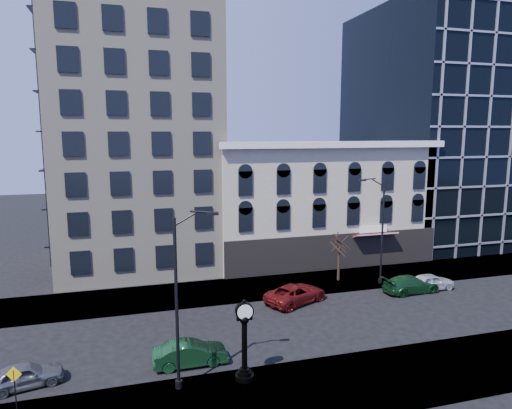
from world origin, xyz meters
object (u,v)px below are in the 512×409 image
object	(u,v)px
street_clock	(244,344)
warning_sign	(14,381)
car_near_b	(190,353)
car_near_a	(25,375)
street_lamp_near	(189,253)

from	to	relation	value
street_clock	warning_sign	xyz separation A→B (m)	(-11.19, 0.11, -0.43)
warning_sign	car_near_b	distance (m)	9.01
warning_sign	car_near_b	xyz separation A→B (m)	(8.61, 2.46, -1.03)
street_clock	car_near_b	size ratio (longest dim) A/B	1.06
street_clock	car_near_a	size ratio (longest dim) A/B	1.18
street_lamp_near	car_near_b	xyz separation A→B (m)	(0.25, 2.55, -6.64)
warning_sign	car_near_b	bearing A→B (deg)	33.04
car_near_a	car_near_b	xyz separation A→B (m)	(8.72, -0.08, 0.05)
car_near_b	street_clock	bearing A→B (deg)	-135.34
street_clock	street_lamp_near	bearing A→B (deg)	-177.99
street_clock	warning_sign	size ratio (longest dim) A/B	1.93
street_lamp_near	car_near_a	bearing A→B (deg)	170.40
car_near_b	street_lamp_near	bearing A→B (deg)	174.12
street_clock	street_lamp_near	world-z (taller)	street_lamp_near
street_clock	car_near_b	distance (m)	3.92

